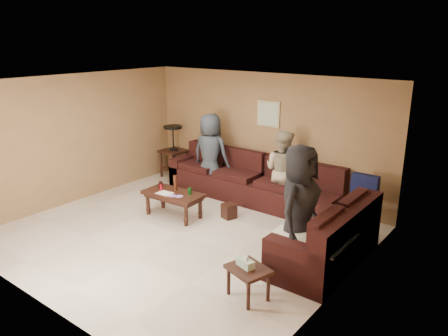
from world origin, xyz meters
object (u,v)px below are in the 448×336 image
(person_left, at_px, (211,154))
(person_right, at_px, (299,208))
(coffee_table, at_px, (173,196))
(end_table_left, at_px, (174,150))
(side_table_right, at_px, (248,271))
(sectional_sofa, at_px, (271,201))
(waste_bin, at_px, (229,211))
(person_middle, at_px, (283,170))

(person_left, height_order, person_right, person_right)
(coffee_table, height_order, end_table_left, end_table_left)
(side_table_right, xyz_separation_m, person_left, (-2.86, 2.75, 0.47))
(coffee_table, bearing_deg, sectional_sofa, 35.69)
(coffee_table, relative_size, person_left, 0.68)
(person_left, bearing_deg, waste_bin, 134.88)
(coffee_table, distance_m, person_right, 2.72)
(waste_bin, distance_m, person_left, 1.61)
(side_table_right, xyz_separation_m, person_right, (0.10, 1.07, 0.53))
(sectional_sofa, relative_size, coffee_table, 4.09)
(person_middle, bearing_deg, waste_bin, 67.29)
(side_table_right, bearing_deg, person_middle, 112.66)
(person_middle, bearing_deg, person_right, 131.52)
(person_right, bearing_deg, sectional_sofa, 38.99)
(side_table_right, relative_size, waste_bin, 2.27)
(side_table_right, bearing_deg, sectional_sofa, 115.39)
(end_table_left, height_order, person_right, person_right)
(coffee_table, relative_size, side_table_right, 1.87)
(sectional_sofa, height_order, side_table_right, sectional_sofa)
(end_table_left, relative_size, side_table_right, 1.99)
(side_table_right, bearing_deg, waste_bin, 132.45)
(person_right, bearing_deg, coffee_table, 80.17)
(person_left, bearing_deg, side_table_right, 128.42)
(end_table_left, xyz_separation_m, side_table_right, (4.19, -3.02, -0.27))
(side_table_right, height_order, person_left, person_left)
(side_table_right, distance_m, person_right, 1.20)
(sectional_sofa, height_order, waste_bin, sectional_sofa)
(end_table_left, relative_size, person_middle, 0.79)
(waste_bin, distance_m, person_right, 2.13)
(person_left, bearing_deg, sectional_sofa, 159.41)
(coffee_table, height_order, waste_bin, coffee_table)
(sectional_sofa, relative_size, waste_bin, 17.36)
(end_table_left, xyz_separation_m, person_left, (1.34, -0.27, 0.20))
(person_right, bearing_deg, side_table_right, 169.80)
(person_right, bearing_deg, end_table_left, 60.96)
(person_middle, bearing_deg, end_table_left, 2.13)
(person_left, bearing_deg, end_table_left, -19.19)
(end_table_left, distance_m, person_right, 4.73)
(end_table_left, height_order, waste_bin, end_table_left)
(person_right, bearing_deg, person_middle, 31.41)
(coffee_table, height_order, side_table_right, coffee_table)
(side_table_right, bearing_deg, person_left, 136.12)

